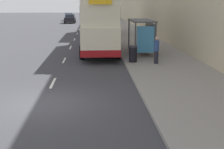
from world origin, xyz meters
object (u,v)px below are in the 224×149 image
object	(u,v)px
car_3	(93,15)
litter_bin	(133,54)
bus_shelter	(144,30)
pedestrian_1	(146,36)
pedestrian_at_shelter	(156,50)
car_1	(95,16)
car_2	(69,17)
car_0	(70,19)
double_decker_bus_ahead	(96,16)
double_decker_bus_near	(99,23)

from	to	relation	value
car_3	litter_bin	bearing A→B (deg)	-87.49
bus_shelter	pedestrian_1	size ratio (longest dim) A/B	2.43
car_3	pedestrian_at_shelter	world-z (taller)	pedestrian_at_shelter
bus_shelter	litter_bin	size ratio (longest dim) A/B	4.00
car_1	pedestrian_1	distance (m)	41.61
litter_bin	car_2	bearing A→B (deg)	98.92
car_0	pedestrian_at_shelter	distance (m)	42.54
car_0	pedestrian_at_shelter	xyz separation A→B (m)	(8.34, -41.71, 0.15)
double_decker_bus_ahead	litter_bin	size ratio (longest dim) A/B	9.99
double_decker_bus_ahead	litter_bin	world-z (taller)	double_decker_bus_ahead
car_0	car_1	bearing A→B (deg)	-123.14
pedestrian_1	double_decker_bus_near	bearing A→B (deg)	-160.28
car_1	litter_bin	world-z (taller)	car_1
double_decker_bus_near	car_3	size ratio (longest dim) A/B	3.01
car_2	car_3	xyz separation A→B (m)	(5.18, 9.65, 0.00)
pedestrian_at_shelter	double_decker_bus_ahead	bearing A→B (deg)	100.52
car_1	car_2	bearing A→B (deg)	167.46
pedestrian_at_shelter	car_3	bearing A→B (deg)	93.80
double_decker_bus_ahead	car_3	size ratio (longest dim) A/B	2.75
pedestrian_1	car_3	bearing A→B (deg)	95.06
car_0	car_3	distance (m)	18.63
double_decker_bus_ahead	car_3	distance (m)	40.39
car_2	car_0	bearing A→B (deg)	95.55
car_0	bus_shelter	bearing A→B (deg)	102.17
double_decker_bus_ahead	car_0	world-z (taller)	double_decker_bus_ahead
car_0	pedestrian_1	world-z (taller)	pedestrian_1
car_3	litter_bin	size ratio (longest dim) A/B	3.64
double_decker_bus_ahead	litter_bin	xyz separation A→B (m)	(2.23, -18.83, -1.61)
car_1	litter_bin	bearing A→B (deg)	-87.35
double_decker_bus_ahead	car_1	distance (m)	29.51
car_1	car_3	size ratio (longest dim) A/B	1.03
car_1	pedestrian_1	bearing A→B (deg)	-84.12
bus_shelter	double_decker_bus_near	world-z (taller)	double_decker_bus_near
car_0	litter_bin	xyz separation A→B (m)	(6.95, -41.08, -0.17)
pedestrian_1	litter_bin	xyz separation A→B (m)	(-2.03, -6.92, -0.35)
pedestrian_1	litter_bin	bearing A→B (deg)	-106.36
bus_shelter	car_2	distance (m)	47.24
car_0	double_decker_bus_ahead	bearing A→B (deg)	101.98
bus_shelter	car_3	bearing A→B (deg)	93.90
pedestrian_1	double_decker_bus_ahead	bearing A→B (deg)	109.69
pedestrian_at_shelter	litter_bin	distance (m)	1.55
double_decker_bus_near	car_3	world-z (taller)	double_decker_bus_near
pedestrian_at_shelter	bus_shelter	bearing A→B (deg)	92.40
car_0	pedestrian_at_shelter	world-z (taller)	pedestrian_at_shelter
bus_shelter	car_3	size ratio (longest dim) A/B	1.10
car_0	car_2	bearing A→B (deg)	-84.45
bus_shelter	car_0	distance (m)	38.79
double_decker_bus_near	litter_bin	size ratio (longest dim) A/B	10.93
car_2	litter_bin	size ratio (longest dim) A/B	4.05
bus_shelter	double_decker_bus_ahead	distance (m)	16.03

